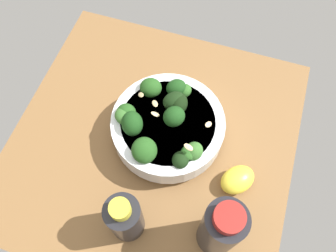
# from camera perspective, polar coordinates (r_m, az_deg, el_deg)

# --- Properties ---
(ground_plane) EXTENTS (0.56, 0.56, 0.04)m
(ground_plane) POSITION_cam_1_polar(r_m,az_deg,el_deg) (0.72, -2.46, -3.07)
(ground_plane) COLOR brown
(bowl_of_broccoli) EXTENTS (0.22, 0.22, 0.11)m
(bowl_of_broccoli) POSITION_cam_1_polar(r_m,az_deg,el_deg) (0.67, -0.31, 0.16)
(bowl_of_broccoli) COLOR white
(bowl_of_broccoli) RESTS_ON ground_plane
(lemon_wedge) EXTENTS (0.08, 0.08, 0.04)m
(lemon_wedge) POSITION_cam_1_polar(r_m,az_deg,el_deg) (0.66, 11.44, -8.72)
(lemon_wedge) COLOR yellow
(lemon_wedge) RESTS_ON ground_plane
(bottle_tall) EXTENTS (0.06, 0.06, 0.13)m
(bottle_tall) POSITION_cam_1_polar(r_m,az_deg,el_deg) (0.60, -7.16, -14.89)
(bottle_tall) COLOR black
(bottle_tall) RESTS_ON ground_plane
(bottle_short) EXTENTS (0.07, 0.07, 0.17)m
(bottle_short) POSITION_cam_1_polar(r_m,az_deg,el_deg) (0.57, 8.75, -16.46)
(bottle_short) COLOR black
(bottle_short) RESTS_ON ground_plane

